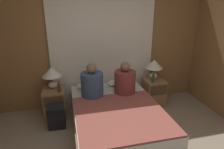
{
  "coord_description": "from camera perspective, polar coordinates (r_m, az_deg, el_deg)",
  "views": [
    {
      "loc": [
        -0.76,
        -1.86,
        2.12
      ],
      "look_at": [
        0.0,
        1.27,
        0.93
      ],
      "focal_mm": 32.0,
      "sensor_mm": 36.0,
      "label": 1
    }
  ],
  "objects": [
    {
      "name": "wall_back",
      "position": [
        4.13,
        -2.75,
        8.04
      ],
      "size": [
        4.34,
        0.06,
        2.5
      ],
      "color": "olive",
      "rests_on": "ground_plane"
    },
    {
      "name": "curtain_panel",
      "position": [
        4.1,
        -2.55,
        5.95
      ],
      "size": [
        2.31,
        0.03,
        2.23
      ],
      "color": "white",
      "rests_on": "ground_plane"
    },
    {
      "name": "bed",
      "position": [
        3.48,
        1.22,
        -12.52
      ],
      "size": [
        1.43,
        2.05,
        0.48
      ],
      "color": "olive",
      "rests_on": "ground_plane"
    },
    {
      "name": "nightstand_left",
      "position": [
        4.02,
        -16.05,
        -7.78
      ],
      "size": [
        0.4,
        0.44,
        0.57
      ],
      "color": "#937047",
      "rests_on": "ground_plane"
    },
    {
      "name": "nightstand_right",
      "position": [
        4.4,
        11.82,
        -4.92
      ],
      "size": [
        0.4,
        0.44,
        0.57
      ],
      "color": "#937047",
      "rests_on": "ground_plane"
    },
    {
      "name": "lamp_left",
      "position": [
        3.87,
        -16.82,
        0.21
      ],
      "size": [
        0.36,
        0.36,
        0.41
      ],
      "color": "silver",
      "rests_on": "nightstand_left"
    },
    {
      "name": "lamp_right",
      "position": [
        4.26,
        11.92,
        2.45
      ],
      "size": [
        0.36,
        0.36,
        0.41
      ],
      "color": "silver",
      "rests_on": "nightstand_right"
    },
    {
      "name": "pillow_left",
      "position": [
        4.01,
        -6.16,
        -3.07
      ],
      "size": [
        0.56,
        0.31,
        0.12
      ],
      "color": "white",
      "rests_on": "bed"
    },
    {
      "name": "pillow_right",
      "position": [
        4.13,
        2.54,
        -2.27
      ],
      "size": [
        0.56,
        0.31,
        0.12
      ],
      "color": "white",
      "rests_on": "bed"
    },
    {
      "name": "blanket_on_bed",
      "position": [
        3.1,
        2.67,
        -11.35
      ],
      "size": [
        1.37,
        1.4,
        0.03
      ],
      "color": "#994C42",
      "rests_on": "bed"
    },
    {
      "name": "person_left_in_bed",
      "position": [
        3.58,
        -5.71,
        -2.68
      ],
      "size": [
        0.4,
        0.4,
        0.63
      ],
      "color": "#38517A",
      "rests_on": "bed"
    },
    {
      "name": "person_right_in_bed",
      "position": [
        3.71,
        3.7,
        -1.92
      ],
      "size": [
        0.39,
        0.39,
        0.62
      ],
      "color": "brown",
      "rests_on": "bed"
    },
    {
      "name": "beer_bottle_on_left_stand",
      "position": [
        3.75,
        -14.9,
        -3.73
      ],
      "size": [
        0.06,
        0.06,
        0.2
      ],
      "color": "#513819",
      "rests_on": "nightstand_left"
    },
    {
      "name": "beer_bottle_on_right_stand",
      "position": [
        4.1,
        11.66,
        -1.23
      ],
      "size": [
        0.06,
        0.06,
        0.21
      ],
      "color": "#2D4C28",
      "rests_on": "nightstand_right"
    },
    {
      "name": "backpack_on_floor",
      "position": [
        3.71,
        -15.65,
        -11.26
      ],
      "size": [
        0.3,
        0.25,
        0.41
      ],
      "color": "black",
      "rests_on": "ground_plane"
    }
  ]
}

